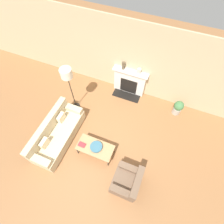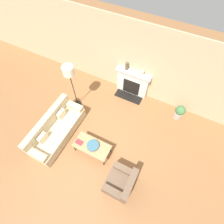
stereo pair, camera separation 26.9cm
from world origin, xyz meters
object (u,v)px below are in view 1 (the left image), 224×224
armchair_near (128,182)px  potted_plant (178,107)px  bowl (96,147)px  mantel_vase_left (123,66)px  couch (57,134)px  floor_lamp (67,76)px  fireplace (129,82)px  coffee_table (95,148)px  book (82,145)px  mantel_vase_center_left (139,71)px

armchair_near → potted_plant: size_ratio=1.41×
bowl → mantel_vase_left: bearing=94.1°
couch → potted_plant: (3.53, 2.56, 0.02)m
armchair_near → bowl: bearing=-114.1°
floor_lamp → couch: bearing=-86.5°
fireplace → floor_lamp: 2.46m
armchair_near → bowl: armchair_near is taller
coffee_table → potted_plant: 3.32m
floor_lamp → book: bearing=-53.5°
bowl → potted_plant: 3.29m
potted_plant → book: bearing=-133.9°
armchair_near → coffee_table: armchair_near is taller
coffee_table → mantel_vase_left: 3.01m
armchair_near → mantel_vase_center_left: (-0.85, 3.42, 0.91)m
bowl → potted_plant: size_ratio=0.63×
fireplace → mantel_vase_left: bearing=177.2°
mantel_vase_center_left → coffee_table: bearing=-98.3°
mantel_vase_left → potted_plant: bearing=-8.2°
book → potted_plant: (2.54, 2.63, -0.12)m
mantel_vase_left → mantel_vase_center_left: bearing=0.0°
fireplace → mantel_vase_center_left: mantel_vase_center_left is taller
floor_lamp → bowl: bearing=-41.8°
book → coffee_table: bearing=12.5°
couch → coffee_table: 1.41m
potted_plant → bowl: bearing=-129.4°
armchair_near → coffee_table: size_ratio=0.75×
bowl → couch: bearing=-179.1°
mantel_vase_left → potted_plant: mantel_vase_left is taller
mantel_vase_center_left → potted_plant: (1.70, -0.33, -0.88)m
fireplace → mantel_vase_left: mantel_vase_left is taller
couch → mantel_vase_center_left: bearing=-32.3°
mantel_vase_center_left → armchair_near: bearing=-76.0°
couch → armchair_near: size_ratio=2.56×
coffee_table → book: size_ratio=4.80×
couch → mantel_vase_left: 3.29m
fireplace → armchair_near: (1.14, -3.41, -0.25)m
coffee_table → floor_lamp: 2.38m
couch → mantel_vase_center_left: mantel_vase_center_left is taller
mantel_vase_left → bowl: bearing=-85.9°
fireplace → mantel_vase_left: (-0.30, 0.01, 0.72)m
couch → book: 1.01m
coffee_table → bowl: (0.04, 0.01, 0.08)m
book → floor_lamp: 2.18m
floor_lamp → mantel_vase_center_left: 2.47m
armchair_near → mantel_vase_center_left: bearing=-166.0°
couch → floor_lamp: size_ratio=1.14×
fireplace → potted_plant: fireplace is taller
armchair_near → floor_lamp: (-2.77, 1.92, 1.35)m
armchair_near → potted_plant: (0.85, 3.09, 0.03)m
fireplace → couch: bearing=-118.1°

